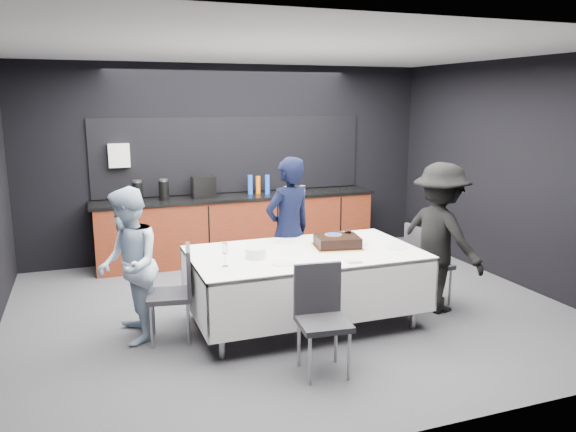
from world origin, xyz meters
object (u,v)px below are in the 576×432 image
at_px(party_table, 305,264).
at_px(person_left, 128,266).
at_px(chair_right, 424,259).
at_px(person_right, 440,238).
at_px(cake_assembly, 337,241).
at_px(chair_left, 177,287).
at_px(plate_stack, 256,253).
at_px(champagne_flute, 225,250).
at_px(chair_near, 321,311).
at_px(person_center, 288,230).

distance_m(party_table, person_left, 1.74).
xyz_separation_m(chair_right, person_right, (0.06, -0.19, 0.29)).
distance_m(chair_right, person_left, 3.21).
xyz_separation_m(cake_assembly, person_right, (1.15, -0.17, -0.02)).
height_order(chair_left, chair_right, same).
relative_size(party_table, cake_assembly, 4.31).
relative_size(party_table, plate_stack, 11.49).
height_order(champagne_flute, person_right, person_right).
distance_m(party_table, chair_near, 1.02).
bearing_deg(plate_stack, party_table, 6.30).
distance_m(chair_left, person_right, 2.85).
distance_m(champagne_flute, person_left, 0.96).
distance_m(cake_assembly, plate_stack, 0.93).
bearing_deg(chair_left, champagne_flute, -35.50).
distance_m(person_center, person_right, 1.68).
xyz_separation_m(chair_near, person_center, (0.33, 1.70, 0.30)).
bearing_deg(person_left, plate_stack, 77.83).
bearing_deg(person_right, champagne_flute, 75.33).
bearing_deg(champagne_flute, chair_left, 144.50).
height_order(party_table, person_center, person_center).
bearing_deg(chair_left, chair_near, -44.82).
relative_size(chair_right, person_center, 0.55).
bearing_deg(chair_right, champagne_flute, -173.06).
bearing_deg(person_left, champagne_flute, 62.80).
height_order(chair_left, person_right, person_right).
xyz_separation_m(plate_stack, person_center, (0.62, 0.77, 0.01)).
height_order(cake_assembly, champagne_flute, champagne_flute).
distance_m(chair_left, chair_near, 1.48).
height_order(plate_stack, person_center, person_center).
distance_m(plate_stack, person_left, 1.22).
bearing_deg(person_center, party_table, 65.63).
height_order(party_table, chair_right, chair_right).
height_order(plate_stack, chair_left, chair_left).
bearing_deg(chair_left, chair_right, -0.01).
distance_m(plate_stack, chair_left, 0.82).
relative_size(champagne_flute, person_right, 0.14).
height_order(champagne_flute, chair_right, champagne_flute).
xyz_separation_m(chair_left, person_center, (1.38, 0.66, 0.30)).
height_order(plate_stack, person_left, person_left).
relative_size(plate_stack, chair_left, 0.22).
xyz_separation_m(party_table, cake_assembly, (0.38, 0.04, 0.20)).
xyz_separation_m(chair_left, chair_near, (1.05, -1.04, 0.00)).
height_order(chair_left, chair_near, same).
xyz_separation_m(party_table, person_right, (1.53, -0.13, 0.18)).
height_order(champagne_flute, person_left, person_left).
bearing_deg(person_right, party_table, 68.02).
distance_m(champagne_flute, person_right, 2.43).
bearing_deg(chair_left, person_right, -3.77).
bearing_deg(plate_stack, person_center, 51.02).
height_order(chair_right, person_right, person_right).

